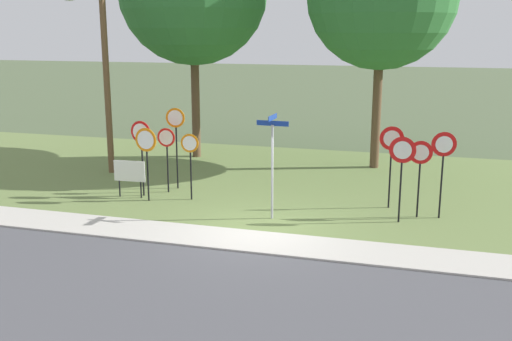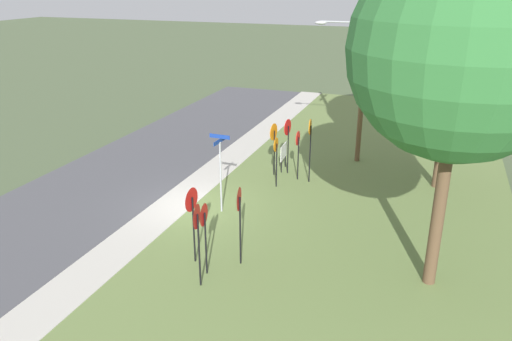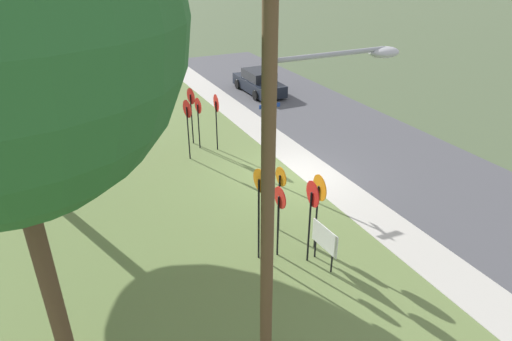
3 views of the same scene
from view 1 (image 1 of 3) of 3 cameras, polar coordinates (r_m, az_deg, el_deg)
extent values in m
plane|color=#4C5B3D|center=(16.75, 0.26, -5.95)|extent=(160.00, 160.00, 0.00)
cube|color=#4C4C51|center=(12.56, -5.95, -12.85)|extent=(44.00, 6.40, 0.01)
cube|color=#BCB7AD|center=(16.02, -0.54, -6.76)|extent=(44.00, 1.60, 0.06)
cube|color=olive|center=(22.34, 4.51, -1.01)|extent=(44.00, 12.00, 0.04)
cylinder|color=black|center=(20.35, -10.77, 0.68)|extent=(0.06, 0.06, 2.24)
cylinder|color=red|center=(20.11, -10.95, 3.63)|extent=(0.73, 0.10, 0.74)
cylinder|color=white|center=(20.10, -10.97, 3.62)|extent=(0.57, 0.07, 0.57)
cylinder|color=black|center=(19.68, -6.23, -0.02)|extent=(0.06, 0.06, 1.95)
cylinder|color=orange|center=(19.46, -6.34, 2.61)|extent=(0.61, 0.04, 0.61)
cylinder|color=white|center=(19.44, -6.36, 2.60)|extent=(0.48, 0.02, 0.48)
cylinder|color=black|center=(20.69, -8.43, 0.60)|extent=(0.06, 0.06, 1.97)
cylinder|color=red|center=(20.47, -8.56, 3.13)|extent=(0.64, 0.03, 0.64)
cylinder|color=white|center=(20.46, -8.58, 3.13)|extent=(0.50, 0.01, 0.50)
cylinder|color=black|center=(19.72, -10.30, 0.08)|extent=(0.06, 0.06, 2.10)
cylinder|color=orange|center=(19.49, -10.47, 2.89)|extent=(0.77, 0.10, 0.77)
cylinder|color=white|center=(19.47, -10.50, 2.89)|extent=(0.60, 0.07, 0.60)
cylinder|color=black|center=(21.08, -7.56, 1.70)|extent=(0.06, 0.06, 2.57)
cylinder|color=orange|center=(20.83, -7.70, 5.01)|extent=(0.68, 0.09, 0.68)
cylinder|color=white|center=(20.82, -7.72, 5.00)|extent=(0.53, 0.06, 0.53)
cylinder|color=black|center=(18.43, 17.27, -0.90)|extent=(0.06, 0.06, 2.31)
cone|color=red|center=(18.16, 17.51, 2.39)|extent=(0.72, 0.16, 0.73)
cone|color=white|center=(18.14, 17.51, 2.38)|extent=(0.49, 0.10, 0.49)
cylinder|color=black|center=(17.71, 13.62, -1.36)|extent=(0.06, 0.06, 2.23)
cone|color=red|center=(17.45, 13.79, 1.90)|extent=(0.76, 0.07, 0.76)
cone|color=silver|center=(17.43, 13.79, 1.89)|extent=(0.52, 0.04, 0.52)
cylinder|color=black|center=(18.36, 15.26, -1.24)|extent=(0.06, 0.06, 2.05)
cone|color=red|center=(18.11, 15.44, 1.66)|extent=(0.69, 0.11, 0.69)
cone|color=silver|center=(18.09, 15.44, 1.64)|extent=(0.47, 0.07, 0.47)
cylinder|color=black|center=(19.09, 12.67, -0.16)|extent=(0.06, 0.06, 2.30)
cone|color=red|center=(18.83, 12.83, 3.00)|extent=(0.74, 0.17, 0.74)
cone|color=silver|center=(18.81, 12.83, 2.99)|extent=(0.50, 0.11, 0.51)
cylinder|color=#9EA0A8|center=(17.50, 1.56, -0.23)|extent=(0.07, 0.07, 2.78)
cylinder|color=#9EA0A8|center=(17.22, 1.59, 4.33)|extent=(0.09, 0.09, 0.03)
cube|color=navy|center=(17.21, 1.59, 4.52)|extent=(0.96, 0.05, 0.15)
cube|color=navy|center=(17.19, 1.59, 5.08)|extent=(0.05, 0.82, 0.15)
cylinder|color=brown|center=(23.64, -14.19, 10.68)|extent=(0.24, 0.24, 9.13)
cylinder|color=black|center=(20.60, -12.87, -1.69)|extent=(0.05, 0.05, 0.55)
cylinder|color=black|center=(20.28, -10.91, -1.83)|extent=(0.05, 0.05, 0.55)
cube|color=white|center=(20.29, -11.98, -0.05)|extent=(1.10, 0.09, 0.70)
cylinder|color=brown|center=(26.23, -5.80, 7.29)|extent=(0.36, 0.36, 5.54)
cylinder|color=brown|center=(24.45, 11.46, 6.46)|extent=(0.36, 0.36, 5.37)
camera|label=2|loc=(26.64, 44.21, 16.13)|focal=35.07mm
camera|label=3|loc=(29.46, -21.75, 17.44)|focal=31.01mm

